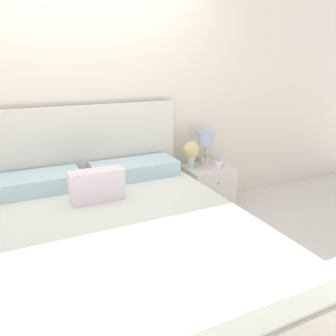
% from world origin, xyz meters
% --- Properties ---
extents(ground_plane, '(12.00, 12.00, 0.00)m').
position_xyz_m(ground_plane, '(0.00, 0.00, 0.00)').
color(ground_plane, silver).
extents(wall_back, '(8.00, 0.06, 2.60)m').
position_xyz_m(wall_back, '(0.00, 0.07, 1.30)').
color(wall_back, silver).
rests_on(wall_back, ground_plane).
extents(bed, '(1.91, 2.14, 1.19)m').
position_xyz_m(bed, '(0.00, -0.99, 0.30)').
color(bed, beige).
rests_on(bed, ground_plane).
extents(nightstand, '(0.48, 0.43, 0.51)m').
position_xyz_m(nightstand, '(1.28, -0.23, 0.25)').
color(nightstand, silver).
rests_on(nightstand, ground_plane).
extents(table_lamp, '(0.17, 0.17, 0.37)m').
position_xyz_m(table_lamp, '(1.30, -0.13, 0.77)').
color(table_lamp, white).
rests_on(table_lamp, nightstand).
extents(flower_vase, '(0.17, 0.17, 0.28)m').
position_xyz_m(flower_vase, '(1.10, -0.17, 0.68)').
color(flower_vase, silver).
rests_on(flower_vase, nightstand).
extents(teacup, '(0.13, 0.13, 0.07)m').
position_xyz_m(teacup, '(1.34, -0.32, 0.54)').
color(teacup, white).
rests_on(teacup, nightstand).
extents(alarm_clock, '(0.06, 0.04, 0.07)m').
position_xyz_m(alarm_clock, '(1.43, -0.24, 0.54)').
color(alarm_clock, silver).
rests_on(alarm_clock, nightstand).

